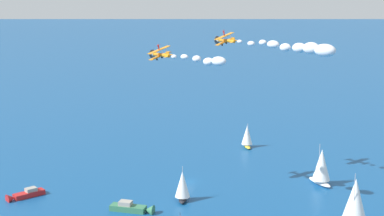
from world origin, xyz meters
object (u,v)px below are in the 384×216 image
object	(u,v)px
motorboat_far_port	(134,208)
motorboat_offshore	(24,195)
sailboat_trailing	(182,186)
biplane_wingman	(225,40)
wingwalker_lead	(158,46)
sailboat_far_stbd	(355,204)
biplane_lead	(160,54)
sailboat_inshore	(321,167)
wingwalker_wingman	(224,33)
sailboat_ahead	(247,136)

from	to	relation	value
motorboat_far_port	motorboat_offshore	bearing A→B (deg)	125.66
sailboat_trailing	biplane_wingman	xyz separation A→B (m)	(21.29, 8.80, 35.91)
wingwalker_lead	biplane_wingman	distance (m)	21.94
motorboat_far_port	sailboat_far_stbd	xyz separation A→B (m)	(34.34, -39.83, 5.55)
motorboat_far_port	wingwalker_lead	xyz separation A→B (m)	(13.26, 8.14, 38.73)
motorboat_offshore	biplane_lead	xyz separation A→B (m)	(32.12, -17.43, 36.71)
motorboat_offshore	biplane_wingman	world-z (taller)	biplane_wingman
biplane_lead	wingwalker_lead	size ratio (longest dim) A/B	4.93
wingwalker_lead	sailboat_inshore	bearing A→B (deg)	-30.45
motorboat_far_port	wingwalker_lead	world-z (taller)	wingwalker_lead
sailboat_inshore	wingwalker_lead	bearing A→B (deg)	149.55
wingwalker_lead	sailboat_trailing	bearing A→B (deg)	-86.18
motorboat_offshore	wingwalker_wingman	size ratio (longest dim) A/B	5.73
motorboat_far_port	wingwalker_lead	size ratio (longest dim) A/B	6.91
sailboat_trailing	biplane_lead	size ratio (longest dim) A/B	1.21
biplane_lead	sailboat_trailing	bearing A→B (deg)	-89.06
sailboat_ahead	wingwalker_wingman	world-z (taller)	wingwalker_wingman
sailboat_far_stbd	sailboat_ahead	world-z (taller)	sailboat_far_stbd
motorboat_far_port	sailboat_far_stbd	size ratio (longest dim) A/B	0.75
biplane_wingman	motorboat_offshore	bearing A→B (deg)	161.22
motorboat_far_port	sailboat_ahead	bearing A→B (deg)	23.01
sailboat_ahead	wingwalker_wingman	distance (m)	50.36
motorboat_far_port	biplane_lead	size ratio (longest dim) A/B	1.40
motorboat_offshore	wingwalker_lead	bearing A→B (deg)	-28.92
sailboat_far_stbd	sailboat_ahead	size ratio (longest dim) A/B	1.61
sailboat_trailing	biplane_lead	xyz separation A→B (m)	(-0.16, 9.59, 33.35)
biplane_lead	sailboat_far_stbd	bearing A→B (deg)	-66.78
wingwalker_wingman	sailboat_inshore	bearing A→B (deg)	-51.52
sailboat_inshore	sailboat_ahead	size ratio (longest dim) A/B	1.33
motorboat_far_port	sailboat_inshore	bearing A→B (deg)	-15.81
sailboat_inshore	biplane_lead	distance (m)	55.26
sailboat_far_stbd	sailboat_ahead	distance (m)	71.42
motorboat_offshore	sailboat_trailing	size ratio (longest dim) A/B	1.12
sailboat_ahead	biplane_wingman	size ratio (longest dim) A/B	1.16
sailboat_far_stbd	biplane_lead	size ratio (longest dim) A/B	1.87
wingwalker_wingman	sailboat_ahead	bearing A→B (deg)	34.97
wingwalker_lead	biplane_wingman	world-z (taller)	biplane_wingman
motorboat_far_port	sailboat_ahead	world-z (taller)	sailboat_ahead
sailboat_trailing	biplane_lead	world-z (taller)	biplane_lead
biplane_lead	biplane_wingman	distance (m)	21.61
motorboat_far_port	biplane_wingman	distance (m)	53.19
motorboat_far_port	sailboat_far_stbd	world-z (taller)	sailboat_far_stbd
sailboat_ahead	wingwalker_lead	distance (m)	62.67
biplane_wingman	wingwalker_wingman	size ratio (longest dim) A/B	4.21
motorboat_offshore	biplane_wingman	distance (m)	68.88
wingwalker_lead	motorboat_far_port	bearing A→B (deg)	-148.44
motorboat_offshore	biplane_wingman	size ratio (longest dim) A/B	1.36
sailboat_far_stbd	wingwalker_wingman	world-z (taller)	wingwalker_wingman
biplane_lead	wingwalker_wingman	xyz separation A→B (m)	(20.96, -0.85, 4.70)
motorboat_offshore	biplane_lead	distance (m)	51.80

